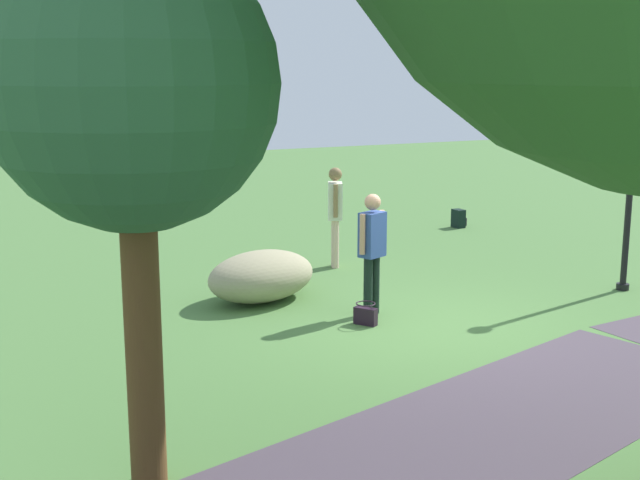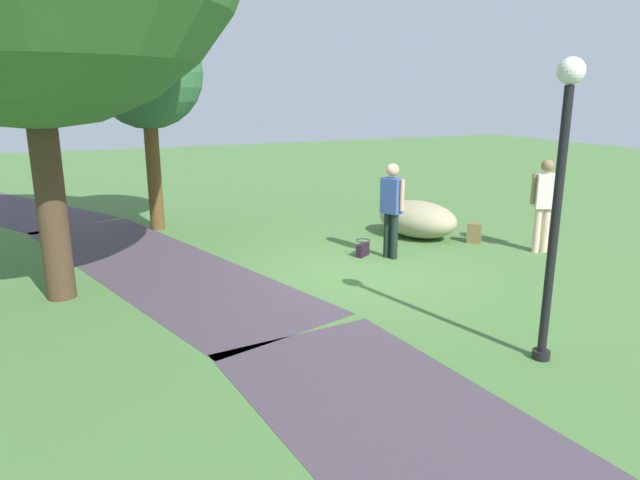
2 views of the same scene
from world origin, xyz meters
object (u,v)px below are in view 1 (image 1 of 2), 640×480
Objects in this scene: lamp_post at (632,160)px; woman_with_handbag at (372,245)px; frisbee_on_grass at (376,235)px; handbag_on_grass at (366,315)px; backpack_by_boulder at (295,271)px; spare_backpack_on_lawn at (459,219)px; lawn_boulder at (261,276)px; man_near_boulder at (335,209)px; young_tree_near_path at (132,88)px.

lamp_post reaches higher than woman_with_handbag.
frisbee_on_grass is at bearing -120.24° from woman_with_handbag.
backpack_by_boulder is (-0.06, -2.53, 0.05)m from handbag_on_grass.
spare_backpack_on_lawn is at bearing -97.31° from lamp_post.
lawn_boulder is at bearing -19.56° from lamp_post.
man_near_boulder is at bearing 46.36° from frisbee_on_grass.
lawn_boulder is 1.20m from backpack_by_boulder.
woman_with_handbag is at bearing -128.10° from handbag_on_grass.
man_near_boulder is 1.53m from backpack_by_boulder.
young_tree_near_path is 6.43m from lawn_boulder.
young_tree_near_path is 11.98× the size of handbag_on_grass.
frisbee_on_grass is (-3.16, -2.85, -0.18)m from backpack_by_boulder.
spare_backpack_on_lawn reaches higher than handbag_on_grass.
handbag_on_grass is 6.27m from frisbee_on_grass.
handbag_on_grass is 7.51m from spare_backpack_on_lawn.
lawn_boulder reaches higher than handbag_on_grass.
lamp_post is at bearing 82.69° from spare_backpack_on_lawn.
man_near_boulder is at bearing -143.60° from lawn_boulder.
lamp_post is 5.97m from lawn_boulder.
lamp_post is (-8.38, -2.96, -1.25)m from young_tree_near_path.
lawn_boulder is at bearing 30.44° from spare_backpack_on_lawn.
young_tree_near_path is 11.52m from frisbee_on_grass.
lawn_boulder is 5.45m from frisbee_on_grass.
lamp_post is at bearing -160.58° from young_tree_near_path.
woman_with_handbag is at bearing -139.53° from young_tree_near_path.
young_tree_near_path reaches higher than woman_with_handbag.
lawn_boulder is at bearing -121.48° from young_tree_near_path.
young_tree_near_path is at bearing 40.47° from woman_with_handbag.
woman_with_handbag is 7.05m from spare_backpack_on_lawn.
young_tree_near_path is at bearing 51.91° from man_near_boulder.
backpack_by_boulder is (-0.89, -0.78, -0.19)m from lawn_boulder.
man_near_boulder is (-1.98, -1.46, 0.65)m from lawn_boulder.
woman_with_handbag reaches higher than spare_backpack_on_lawn.
lawn_boulder is at bearing 41.12° from backpack_by_boulder.
backpack_by_boulder is (4.51, -2.70, -1.87)m from lamp_post.
man_near_boulder is at bearing -44.65° from lamp_post.
handbag_on_grass is (-3.81, -3.12, -3.18)m from young_tree_near_path.
young_tree_near_path reaches higher than lamp_post.
spare_backpack_on_lawn is (-4.13, -2.13, -0.84)m from man_near_boulder.
lamp_post reaches higher than backpack_by_boulder.
backpack_by_boulder is at bearing 32.02° from man_near_boulder.
young_tree_near_path reaches higher than handbag_on_grass.
lawn_boulder is 5.22× the size of backpack_by_boulder.
frisbee_on_grass is (-3.22, -5.38, -0.13)m from handbag_on_grass.
man_near_boulder is 3.53m from handbag_on_grass.
woman_with_handbag reaches higher than frisbee_on_grass.
woman_with_handbag is 6.55× the size of frisbee_on_grass.
lawn_boulder is 1.88m from woman_with_handbag.
backpack_by_boulder is at bearing 42.08° from frisbee_on_grass.
spare_backpack_on_lawn is (-5.21, -2.81, 0.00)m from backpack_by_boulder.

